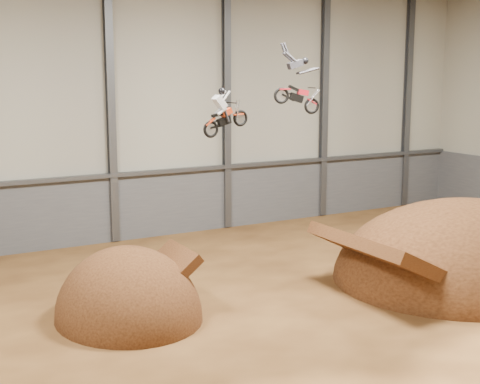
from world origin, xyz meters
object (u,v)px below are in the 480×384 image
object	(u,v)px
takeoff_ramp	(129,318)
landing_ramp	(464,277)
fmx_rider_b	(295,79)
fmx_rider_a	(228,108)

from	to	relation	value
takeoff_ramp	landing_ramp	xyz separation A→B (m)	(14.40, -2.49, 0.00)
fmx_rider_b	takeoff_ramp	bearing A→B (deg)	-172.01
landing_ramp	fmx_rider_b	xyz separation A→B (m)	(-7.52, 2.18, 8.53)
landing_ramp	takeoff_ramp	bearing A→B (deg)	170.21
landing_ramp	fmx_rider_a	distance (m)	13.04
takeoff_ramp	fmx_rider_a	bearing A→B (deg)	-3.25
fmx_rider_a	landing_ramp	bearing A→B (deg)	-17.24
takeoff_ramp	fmx_rider_b	distance (m)	10.96
takeoff_ramp	fmx_rider_a	xyz separation A→B (m)	(3.98, -0.23, 7.51)
takeoff_ramp	fmx_rider_b	bearing A→B (deg)	-2.56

